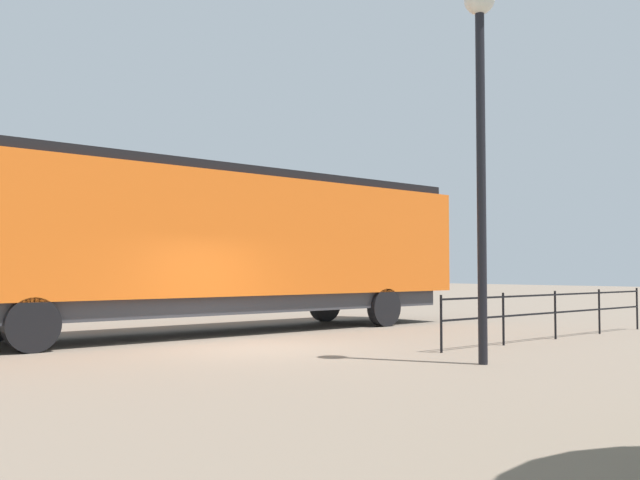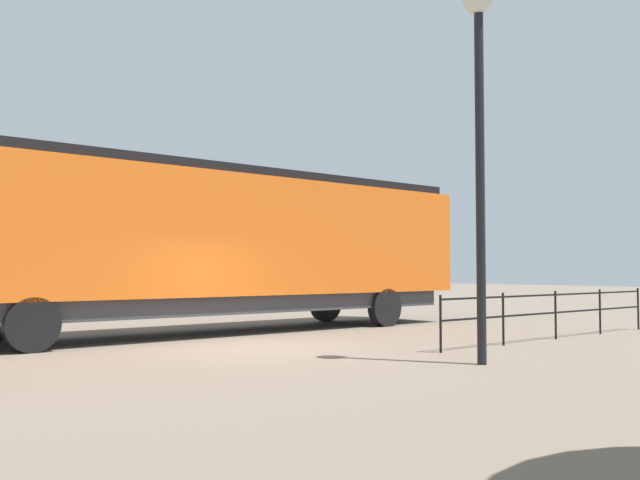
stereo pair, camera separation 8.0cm
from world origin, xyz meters
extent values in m
plane|color=#756656|center=(0.00, 0.00, 0.00)|extent=(120.00, 120.00, 0.00)
cube|color=orange|center=(-3.56, 1.15, 2.51)|extent=(2.94, 15.56, 3.02)
cube|color=black|center=(-3.56, 7.58, 2.06)|extent=(2.82, 2.71, 2.11)
cube|color=black|center=(-3.56, 1.15, 4.14)|extent=(2.65, 14.94, 0.24)
cube|color=#38383D|center=(-3.56, 1.15, 0.78)|extent=(2.65, 14.31, 0.45)
cylinder|color=black|center=(-4.88, 6.13, 0.55)|extent=(0.30, 1.10, 1.10)
cylinder|color=black|center=(-2.24, 6.13, 0.55)|extent=(0.30, 1.10, 1.10)
cylinder|color=black|center=(-2.24, -3.83, 0.55)|extent=(0.30, 1.10, 1.10)
cylinder|color=black|center=(4.57, 1.58, 3.14)|extent=(0.16, 0.16, 6.27)
cube|color=black|center=(3.01, 6.53, 1.05)|extent=(0.04, 8.37, 0.04)
cube|color=black|center=(3.01, 6.53, 0.63)|extent=(0.04, 8.37, 0.04)
cylinder|color=black|center=(3.01, 2.35, 0.57)|extent=(0.05, 0.05, 1.14)
cylinder|color=black|center=(3.01, 4.44, 0.57)|extent=(0.05, 0.05, 1.14)
cylinder|color=black|center=(3.01, 6.53, 0.57)|extent=(0.05, 0.05, 1.14)
cylinder|color=black|center=(3.01, 8.62, 0.57)|extent=(0.05, 0.05, 1.14)
cylinder|color=black|center=(3.01, 10.72, 0.57)|extent=(0.05, 0.05, 1.14)
camera|label=1|loc=(11.94, -8.43, 1.63)|focal=38.99mm
camera|label=2|loc=(11.99, -8.37, 1.63)|focal=38.99mm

